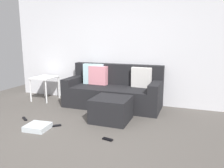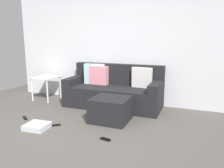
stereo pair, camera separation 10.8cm
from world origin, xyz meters
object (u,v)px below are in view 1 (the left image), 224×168
(couch_sectional, at_px, (113,91))
(remote_near_ottoman, at_px, (108,139))
(side_table, at_px, (45,80))
(remote_by_storage_bin, at_px, (56,126))
(remote_under_side_table, at_px, (25,119))
(ottoman, at_px, (111,109))
(storage_bin, at_px, (38,127))

(couch_sectional, height_order, remote_near_ottoman, couch_sectional)
(couch_sectional, height_order, side_table, couch_sectional)
(side_table, bearing_deg, remote_near_ottoman, -35.07)
(remote_near_ottoman, bearing_deg, remote_by_storage_bin, 179.97)
(side_table, height_order, remote_under_side_table, side_table)
(remote_near_ottoman, height_order, remote_under_side_table, same)
(couch_sectional, bearing_deg, ottoman, -72.21)
(ottoman, bearing_deg, remote_under_side_table, -162.22)
(ottoman, xyz_separation_m, remote_near_ottoman, (0.22, -0.76, -0.20))
(remote_under_side_table, bearing_deg, ottoman, 53.29)
(couch_sectional, xyz_separation_m, remote_by_storage_bin, (-0.51, -1.45, -0.33))
(side_table, distance_m, remote_by_storage_bin, 1.88)
(storage_bin, height_order, remote_by_storage_bin, storage_bin)
(couch_sectional, relative_size, remote_near_ottoman, 12.99)
(couch_sectional, xyz_separation_m, remote_near_ottoman, (0.50, -1.64, -0.33))
(remote_under_side_table, bearing_deg, side_table, 145.89)
(storage_bin, distance_m, remote_near_ottoman, 1.22)
(storage_bin, distance_m, side_table, 1.93)
(remote_near_ottoman, bearing_deg, storage_bin, -168.13)
(remote_near_ottoman, bearing_deg, couch_sectional, 117.70)
(storage_bin, height_order, remote_under_side_table, storage_bin)
(storage_bin, distance_m, remote_under_side_table, 0.61)
(ottoman, distance_m, remote_near_ottoman, 0.82)
(side_table, relative_size, remote_by_storage_bin, 3.25)
(remote_by_storage_bin, xyz_separation_m, remote_under_side_table, (-0.73, 0.09, 0.00))
(storage_bin, relative_size, remote_under_side_table, 1.85)
(couch_sectional, bearing_deg, remote_by_storage_bin, -109.46)
(remote_by_storage_bin, bearing_deg, ottoman, -1.99)
(side_table, xyz_separation_m, remote_under_side_table, (0.48, -1.28, -0.47))
(couch_sectional, xyz_separation_m, storage_bin, (-0.71, -1.66, -0.30))
(ottoman, bearing_deg, remote_near_ottoman, -73.75)
(ottoman, bearing_deg, remote_by_storage_bin, -144.00)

